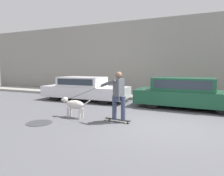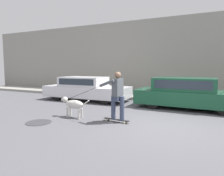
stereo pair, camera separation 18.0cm
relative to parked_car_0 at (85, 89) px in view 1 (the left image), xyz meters
The scene contains 8 objects.
ground_plane 5.63m from the parked_car_0, 33.80° to the right, with size 36.00×36.00×0.00m, color #545459.
back_wall 6.21m from the parked_car_0, 38.52° to the left, with size 32.00×0.30×4.80m.
sidewalk_curb 5.23m from the parked_car_0, 26.49° to the left, with size 30.00×2.43×0.15m.
parked_car_0 is the anchor object (origin of this frame).
parked_car_1 5.12m from the parked_car_0, ahead, with size 4.41×1.80×1.32m.
dog 3.72m from the parked_car_0, 63.84° to the right, with size 1.22×0.35×0.71m.
skateboarder 4.63m from the parked_car_0, 44.60° to the right, with size 2.47×0.59×1.63m.
manhole_cover 4.56m from the parked_car_0, 76.64° to the right, with size 0.80×0.80×0.01m.
Camera 1 is at (1.04, -5.98, 1.76)m, focal length 32.00 mm.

